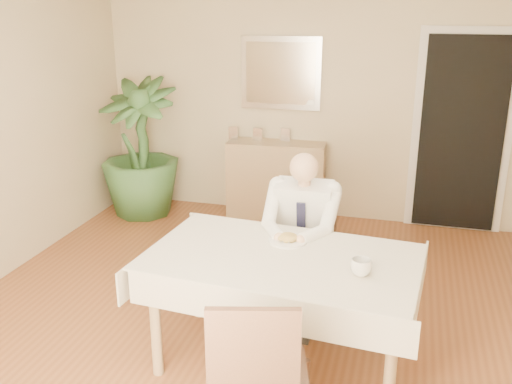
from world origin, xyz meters
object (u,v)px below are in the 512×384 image
(coffee_mug, at_px, (361,267))
(seated_man, at_px, (300,230))
(sideboard, at_px, (276,180))
(chair_far, at_px, (306,237))
(chair_near, at_px, (259,370))
(dining_table, at_px, (282,268))
(potted_palm, at_px, (140,148))

(coffee_mug, bearing_deg, seated_man, 124.79)
(seated_man, distance_m, sideboard, 2.11)
(chair_far, height_order, sideboard, chair_far)
(chair_near, xyz_separation_m, seated_man, (-0.09, 1.47, 0.16))
(chair_far, relative_size, sideboard, 0.87)
(chair_far, distance_m, chair_near, 1.76)
(dining_table, distance_m, chair_far, 0.90)
(seated_man, xyz_separation_m, sideboard, (-0.65, 1.98, -0.27))
(dining_table, height_order, seated_man, seated_man)
(coffee_mug, relative_size, potted_palm, 0.08)
(dining_table, relative_size, chair_far, 1.97)
(chair_far, height_order, seated_man, seated_man)
(seated_man, bearing_deg, chair_near, -86.60)
(chair_far, xyz_separation_m, chair_near, (0.09, -1.76, 0.02))
(chair_near, relative_size, coffee_mug, 7.47)
(dining_table, xyz_separation_m, chair_near, (0.09, -0.88, -0.13))
(dining_table, relative_size, coffee_mug, 14.17)
(potted_palm, bearing_deg, coffee_mug, -42.65)
(coffee_mug, bearing_deg, chair_far, 116.41)
(chair_far, bearing_deg, chair_near, -85.80)
(coffee_mug, distance_m, potted_palm, 3.54)
(sideboard, distance_m, potted_palm, 1.52)
(dining_table, xyz_separation_m, chair_far, (0.00, 0.88, -0.15))
(sideboard, xyz_separation_m, potted_palm, (-1.46, -0.31, 0.33))
(chair_far, distance_m, sideboard, 1.82)
(dining_table, relative_size, seated_man, 1.44)
(sideboard, bearing_deg, chair_near, -81.50)
(coffee_mug, bearing_deg, chair_near, -119.24)
(chair_far, height_order, coffee_mug, chair_far)
(chair_near, height_order, seated_man, seated_man)
(seated_man, bearing_deg, coffee_mug, -55.21)
(dining_table, bearing_deg, coffee_mug, -9.85)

